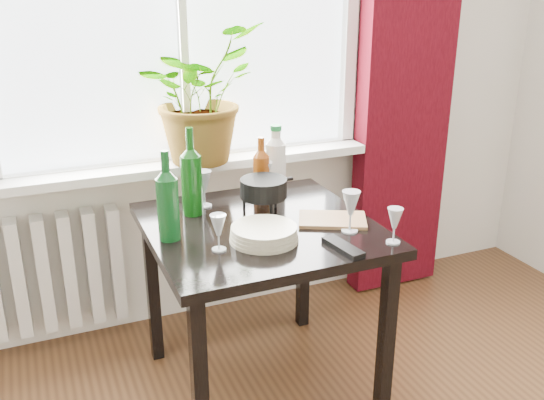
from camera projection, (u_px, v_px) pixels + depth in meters
name	position (u px, v px, depth m)	size (l,w,h in m)	color
windowsill	(192.00, 164.00, 2.78)	(1.72, 0.20, 0.04)	white
curtain	(408.00, 49.00, 3.00)	(0.50, 0.12, 2.56)	#36040C
radiator	(31.00, 276.00, 2.70)	(0.80, 0.10, 0.55)	silver
table	(260.00, 246.00, 2.36)	(0.85, 0.85, 0.74)	black
potted_plant	(199.00, 94.00, 2.66)	(0.55, 0.47, 0.61)	#217E26
wine_bottle_left	(167.00, 195.00, 2.15)	(0.08, 0.08, 0.34)	#0C4117
wine_bottle_right	(191.00, 171.00, 2.37)	(0.08, 0.08, 0.36)	#0B3C0C
bottle_amber	(261.00, 168.00, 2.53)	(0.07, 0.07, 0.28)	#7F380E
cleaning_bottle	(276.00, 158.00, 2.63)	(0.09, 0.09, 0.31)	silver
wineglass_front_right	(351.00, 211.00, 2.24)	(0.07, 0.07, 0.16)	silver
wineglass_far_right	(394.00, 225.00, 2.15)	(0.06, 0.06, 0.14)	#B7BCC5
wineglass_back_center	(264.00, 180.00, 2.56)	(0.07, 0.07, 0.17)	#B5BCC3
wineglass_back_left	(204.00, 188.00, 2.48)	(0.07, 0.07, 0.16)	#B5BAC3
wineglass_front_left	(219.00, 232.00, 2.09)	(0.06, 0.06, 0.14)	#AFB9BD
plate_stack	(264.00, 234.00, 2.18)	(0.25, 0.25, 0.05)	beige
fondue_pot	(264.00, 196.00, 2.41)	(0.22, 0.19, 0.15)	black
tv_remote	(343.00, 247.00, 2.11)	(0.05, 0.19, 0.02)	black
cutting_board	(332.00, 220.00, 2.36)	(0.26, 0.17, 0.01)	#956B43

